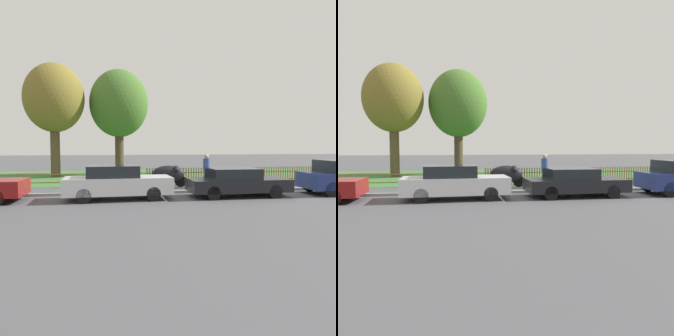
% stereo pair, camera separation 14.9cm
% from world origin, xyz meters
% --- Properties ---
extents(ground_plane, '(120.00, 120.00, 0.00)m').
position_xyz_m(ground_plane, '(0.00, 0.00, 0.00)').
color(ground_plane, '#4C4C51').
extents(kerb_stone, '(43.41, 0.20, 0.12)m').
position_xyz_m(kerb_stone, '(0.00, 0.10, 0.06)').
color(kerb_stone, gray).
rests_on(kerb_stone, ground).
extents(grass_strip, '(43.41, 11.45, 0.01)m').
position_xyz_m(grass_strip, '(0.00, 8.68, 0.01)').
color(grass_strip, '#3D7033').
rests_on(grass_strip, ground).
extents(park_fence, '(43.41, 0.05, 0.97)m').
position_xyz_m(park_fence, '(0.00, 2.96, 0.48)').
color(park_fence, olive).
rests_on(park_fence, ground).
extents(parked_car_black_saloon, '(4.36, 1.83, 1.39)m').
position_xyz_m(parked_car_black_saloon, '(-7.30, -1.25, 0.70)').
color(parked_car_black_saloon, '#BCBCC1').
rests_on(parked_car_black_saloon, ground).
extents(parked_car_navy_estate, '(4.30, 1.82, 1.22)m').
position_xyz_m(parked_car_navy_estate, '(-2.21, -1.25, 0.63)').
color(parked_car_navy_estate, black).
rests_on(parked_car_navy_estate, ground).
extents(covered_motorcycle, '(1.93, 0.88, 1.14)m').
position_xyz_m(covered_motorcycle, '(-4.58, 2.26, 0.70)').
color(covered_motorcycle, black).
rests_on(covered_motorcycle, ground).
extents(tree_nearest_kerb, '(4.07, 4.07, 7.77)m').
position_xyz_m(tree_nearest_kerb, '(-11.45, 8.90, 5.36)').
color(tree_nearest_kerb, brown).
rests_on(tree_nearest_kerb, ground).
extents(tree_behind_motorcycle, '(4.26, 4.26, 7.71)m').
position_xyz_m(tree_behind_motorcycle, '(-7.06, 9.86, 5.20)').
color(tree_behind_motorcycle, '#473828').
rests_on(tree_behind_motorcycle, ground).
extents(pedestrian_near_fence, '(0.50, 0.50, 1.75)m').
position_xyz_m(pedestrian_near_fence, '(-2.69, 1.77, 0.99)').
color(pedestrian_near_fence, slate).
rests_on(pedestrian_near_fence, ground).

